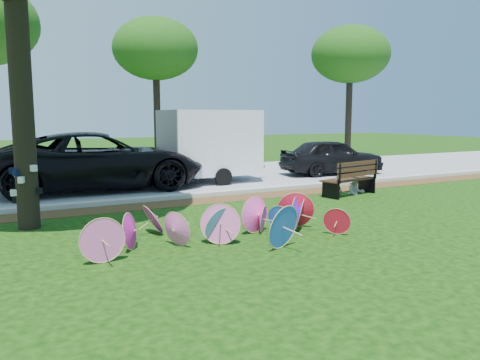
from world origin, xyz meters
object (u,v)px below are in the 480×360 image
object	(u,v)px
dark_pickup	(332,157)
person_right	(356,174)
parasol_pile	(238,221)
park_bench	(348,178)
cargo_trailer	(210,142)
person_left	(338,178)
black_van	(99,161)

from	to	relation	value
dark_pickup	person_right	size ratio (longest dim) A/B	3.50
parasol_pile	dark_pickup	xyz separation A→B (m)	(8.04, 7.26, 0.36)
park_bench	cargo_trailer	bearing A→B (deg)	106.48
parasol_pile	dark_pickup	size ratio (longest dim) A/B	1.22
parasol_pile	person_left	xyz separation A→B (m)	(4.90, 3.05, 0.17)
parasol_pile	park_bench	distance (m)	6.05
cargo_trailer	person_right	size ratio (longest dim) A/B	2.68
parasol_pile	person_left	bearing A→B (deg)	31.91
cargo_trailer	park_bench	xyz separation A→B (m)	(2.49, -4.48, -0.92)
parasol_pile	cargo_trailer	distance (m)	8.04
parasol_pile	cargo_trailer	world-z (taller)	cargo_trailer
parasol_pile	dark_pickup	bearing A→B (deg)	42.08
park_bench	person_left	world-z (taller)	person_left
park_bench	person_right	size ratio (longest dim) A/B	1.63
cargo_trailer	person_right	bearing A→B (deg)	-58.42
black_van	cargo_trailer	bearing A→B (deg)	-87.49
parasol_pile	person_right	size ratio (longest dim) A/B	4.26
black_van	cargo_trailer	world-z (taller)	cargo_trailer
black_van	person_left	size ratio (longest dim) A/B	6.26
park_bench	person_right	xyz separation A→B (m)	(0.35, 0.05, 0.09)
black_van	dark_pickup	bearing A→B (deg)	-88.96
black_van	person_left	world-z (taller)	black_van
parasol_pile	dark_pickup	distance (m)	10.83
black_van	dark_pickup	xyz separation A→B (m)	(9.15, -0.22, -0.20)
black_van	person_right	size ratio (longest dim) A/B	5.52
cargo_trailer	person_left	size ratio (longest dim) A/B	3.04
dark_pickup	park_bench	bearing A→B (deg)	153.99
dark_pickup	person_left	world-z (taller)	dark_pickup
parasol_pile	person_right	world-z (taller)	person_right
parasol_pile	person_right	bearing A→B (deg)	28.58
person_left	parasol_pile	bearing A→B (deg)	-171.33
park_bench	person_right	world-z (taller)	person_right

